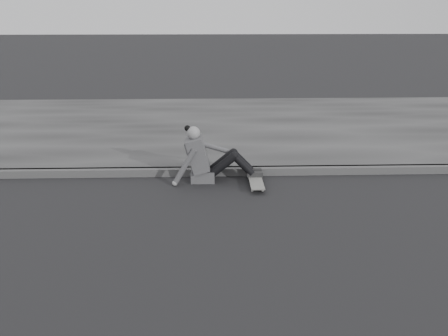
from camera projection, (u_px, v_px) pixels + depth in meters
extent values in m
plane|color=black|center=(306.00, 250.00, 5.56)|extent=(80.00, 80.00, 0.00)
cube|color=#464646|center=(276.00, 171.00, 7.99)|extent=(24.00, 0.16, 0.12)
cube|color=#353535|center=(258.00, 126.00, 10.85)|extent=(24.00, 6.00, 0.12)
cylinder|color=gray|center=(252.00, 190.00, 7.26)|extent=(0.03, 0.05, 0.05)
cylinder|color=gray|center=(263.00, 190.00, 7.26)|extent=(0.03, 0.05, 0.05)
cylinder|color=gray|center=(249.00, 178.00, 7.75)|extent=(0.03, 0.05, 0.05)
cylinder|color=gray|center=(259.00, 178.00, 7.75)|extent=(0.03, 0.05, 0.05)
cube|color=#2B2B2E|center=(257.00, 188.00, 7.25)|extent=(0.16, 0.04, 0.03)
cube|color=#2B2B2E|center=(254.00, 176.00, 7.74)|extent=(0.16, 0.04, 0.03)
cube|color=slate|center=(256.00, 181.00, 7.49)|extent=(0.20, 0.78, 0.02)
cube|color=#4B4A4D|center=(203.00, 175.00, 7.70)|extent=(0.36, 0.34, 0.18)
cube|color=#4B4A4D|center=(198.00, 154.00, 7.59)|extent=(0.37, 0.40, 0.57)
cube|color=#4B4A4D|center=(189.00, 146.00, 7.55)|extent=(0.14, 0.30, 0.20)
cylinder|color=gray|center=(194.00, 139.00, 7.51)|extent=(0.09, 0.09, 0.08)
sphere|color=gray|center=(193.00, 133.00, 7.48)|extent=(0.20, 0.20, 0.20)
sphere|color=black|center=(187.00, 128.00, 7.48)|extent=(0.09, 0.09, 0.09)
cylinder|color=black|center=(223.00, 165.00, 7.56)|extent=(0.43, 0.13, 0.39)
cylinder|color=black|center=(223.00, 161.00, 7.73)|extent=(0.43, 0.13, 0.39)
cylinder|color=black|center=(243.00, 165.00, 7.57)|extent=(0.35, 0.11, 0.36)
cylinder|color=black|center=(242.00, 161.00, 7.74)|extent=(0.35, 0.11, 0.36)
sphere|color=black|center=(234.00, 156.00, 7.52)|extent=(0.13, 0.13, 0.13)
sphere|color=black|center=(234.00, 153.00, 7.69)|extent=(0.13, 0.13, 0.13)
cube|color=#2A2A2A|center=(255.00, 174.00, 7.63)|extent=(0.24, 0.08, 0.07)
cube|color=#2A2A2A|center=(254.00, 171.00, 7.80)|extent=(0.24, 0.08, 0.07)
cylinder|color=#4B4A4D|center=(184.00, 167.00, 7.43)|extent=(0.38, 0.08, 0.58)
sphere|color=gray|center=(175.00, 183.00, 7.49)|extent=(0.08, 0.08, 0.08)
cylinder|color=#4B4A4D|center=(213.00, 147.00, 7.73)|extent=(0.48, 0.08, 0.21)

